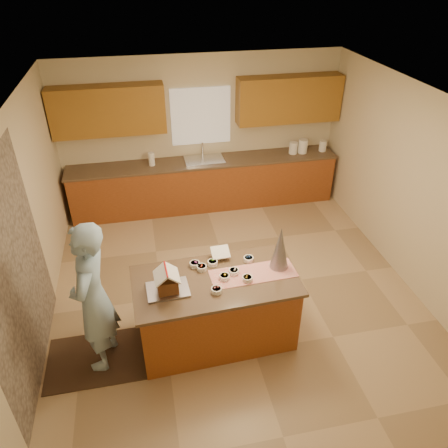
{
  "coord_description": "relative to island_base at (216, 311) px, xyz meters",
  "views": [
    {
      "loc": [
        -1.08,
        -4.57,
        4.13
      ],
      "look_at": [
        -0.1,
        0.2,
        1.0
      ],
      "focal_mm": 34.43,
      "sensor_mm": 36.0,
      "label": 1
    }
  ],
  "objects": [
    {
      "name": "floor",
      "position": [
        0.41,
        0.83,
        -0.44
      ],
      "size": [
        5.5,
        5.5,
        0.0
      ],
      "primitive_type": "plane",
      "color": "tan",
      "rests_on": "ground"
    },
    {
      "name": "ceiling",
      "position": [
        0.41,
        0.83,
        2.26
      ],
      "size": [
        5.5,
        5.5,
        0.0
      ],
      "primitive_type": "plane",
      "color": "silver",
      "rests_on": "floor"
    },
    {
      "name": "wall_back",
      "position": [
        0.41,
        3.58,
        0.91
      ],
      "size": [
        5.5,
        5.5,
        0.0
      ],
      "primitive_type": "plane",
      "color": "beige",
      "rests_on": "floor"
    },
    {
      "name": "wall_front",
      "position": [
        0.41,
        -1.92,
        0.91
      ],
      "size": [
        5.5,
        5.5,
        0.0
      ],
      "primitive_type": "plane",
      "color": "beige",
      "rests_on": "floor"
    },
    {
      "name": "wall_left",
      "position": [
        -2.09,
        0.83,
        0.91
      ],
      "size": [
        5.5,
        5.5,
        0.0
      ],
      "primitive_type": "plane",
      "color": "beige",
      "rests_on": "floor"
    },
    {
      "name": "wall_right",
      "position": [
        2.91,
        0.83,
        0.91
      ],
      "size": [
        5.5,
        5.5,
        0.0
      ],
      "primitive_type": "plane",
      "color": "beige",
      "rests_on": "floor"
    },
    {
      "name": "stone_accent",
      "position": [
        -2.07,
        0.03,
        0.81
      ],
      "size": [
        0.0,
        2.5,
        2.5
      ],
      "primitive_type": "plane",
      "rotation": [
        1.57,
        0.0,
        1.57
      ],
      "color": "gray",
      "rests_on": "wall_left"
    },
    {
      "name": "window_curtain",
      "position": [
        0.41,
        3.55,
        1.21
      ],
      "size": [
        1.05,
        0.03,
        1.0
      ],
      "primitive_type": "cube",
      "color": "white",
      "rests_on": "wall_back"
    },
    {
      "name": "back_counter_base",
      "position": [
        0.41,
        3.28,
        -0.0
      ],
      "size": [
        4.8,
        0.6,
        0.88
      ],
      "primitive_type": "cube",
      "color": "brown",
      "rests_on": "floor"
    },
    {
      "name": "back_counter_top",
      "position": [
        0.41,
        3.28,
        0.46
      ],
      "size": [
        4.85,
        0.63,
        0.04
      ],
      "primitive_type": "cube",
      "color": "brown",
      "rests_on": "back_counter_base"
    },
    {
      "name": "upper_cabinet_left",
      "position": [
        -1.14,
        3.4,
        1.46
      ],
      "size": [
        1.85,
        0.35,
        0.8
      ],
      "primitive_type": "cube",
      "color": "#94611F",
      "rests_on": "wall_back"
    },
    {
      "name": "upper_cabinet_right",
      "position": [
        1.96,
        3.4,
        1.46
      ],
      "size": [
        1.85,
        0.35,
        0.8
      ],
      "primitive_type": "cube",
      "color": "#94611F",
      "rests_on": "wall_back"
    },
    {
      "name": "sink",
      "position": [
        0.41,
        3.28,
        0.45
      ],
      "size": [
        0.7,
        0.45,
        0.12
      ],
      "primitive_type": "cube",
      "color": "silver",
      "rests_on": "back_counter_top"
    },
    {
      "name": "faucet",
      "position": [
        0.41,
        3.46,
        0.62
      ],
      "size": [
        0.03,
        0.03,
        0.28
      ],
      "primitive_type": "cylinder",
      "color": "silver",
      "rests_on": "back_counter_top"
    },
    {
      "name": "island_base",
      "position": [
        0.0,
        0.0,
        0.0
      ],
      "size": [
        1.85,
        0.98,
        0.89
      ],
      "primitive_type": "cube",
      "rotation": [
        0.0,
        0.0,
        0.04
      ],
      "color": "brown",
      "rests_on": "floor"
    },
    {
      "name": "island_top",
      "position": [
        0.0,
        0.0,
        0.46
      ],
      "size": [
        1.94,
        1.07,
        0.04
      ],
      "primitive_type": "cube",
      "rotation": [
        0.0,
        0.0,
        0.04
      ],
      "color": "brown",
      "rests_on": "island_base"
    },
    {
      "name": "table_runner",
      "position": [
        0.45,
        0.02,
        0.49
      ],
      "size": [
        1.02,
        0.41,
        0.01
      ],
      "primitive_type": "cube",
      "rotation": [
        0.0,
        0.0,
        0.04
      ],
      "color": "red",
      "rests_on": "island_top"
    },
    {
      "name": "baking_tray",
      "position": [
        -0.55,
        -0.07,
        0.5
      ],
      "size": [
        0.48,
        0.36,
        0.03
      ],
      "primitive_type": "cube",
      "rotation": [
        0.0,
        0.0,
        0.04
      ],
      "color": "silver",
      "rests_on": "island_top"
    },
    {
      "name": "cookbook",
      "position": [
        0.13,
        0.39,
        0.57
      ],
      "size": [
        0.23,
        0.18,
        0.09
      ],
      "primitive_type": "cube",
      "rotation": [
        -1.13,
        0.0,
        0.04
      ],
      "color": "white",
      "rests_on": "island_top"
    },
    {
      "name": "tinsel_tree",
      "position": [
        0.78,
        0.08,
        0.76
      ],
      "size": [
        0.23,
        0.23,
        0.55
      ],
      "primitive_type": "cone",
      "rotation": [
        0.0,
        0.0,
        0.04
      ],
      "color": "#A3A3AF",
      "rests_on": "island_top"
    },
    {
      "name": "rug",
      "position": [
        -1.4,
        -0.07,
        -0.44
      ],
      "size": [
        1.27,
        0.83,
        0.01
      ],
      "primitive_type": "cube",
      "color": "black",
      "rests_on": "floor"
    },
    {
      "name": "boy",
      "position": [
        -1.35,
        -0.07,
        0.5
      ],
      "size": [
        0.59,
        0.76,
        1.87
      ],
      "primitive_type": "imported",
      "rotation": [
        0.0,
        0.0,
        -1.79
      ],
      "color": "#95B9D4",
      "rests_on": "rug"
    },
    {
      "name": "canister_a",
      "position": [
        2.08,
        3.28,
        0.58
      ],
      "size": [
        0.16,
        0.16,
        0.22
      ],
      "primitive_type": "cylinder",
      "color": "white",
      "rests_on": "back_counter_top"
    },
    {
      "name": "canister_b",
      "position": [
        2.26,
        3.28,
        0.6
      ],
      "size": [
        0.18,
        0.18,
        0.25
      ],
      "primitive_type": "cylinder",
      "color": "white",
      "rests_on": "back_counter_top"
    },
    {
      "name": "canister_c",
      "position": [
        2.66,
        3.28,
        0.57
      ],
      "size": [
        0.14,
        0.14,
        0.2
      ],
      "primitive_type": "cylinder",
      "color": "white",
      "rests_on": "back_counter_top"
    },
    {
      "name": "paper_towel",
      "position": [
        -0.52,
        3.28,
        0.59
      ],
      "size": [
        0.11,
        0.11,
        0.23
      ],
      "primitive_type": "cylinder",
      "color": "white",
      "rests_on": "back_counter_top"
    },
    {
      "name": "gingerbread_house",
      "position": [
        -0.55,
        -0.07,
        0.61
      ],
      "size": [
        0.29,
        0.29,
        0.28
      ],
      "color": "#5E2F18",
      "rests_on": "baking_tray"
    },
    {
      "name": "candy_bowls",
      "position": [
        0.1,
        0.1,
        0.51
      ],
      "size": [
        0.78,
        0.63,
        0.06
      ],
      "color": "gold",
      "rests_on": "island_top"
    }
  ]
}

